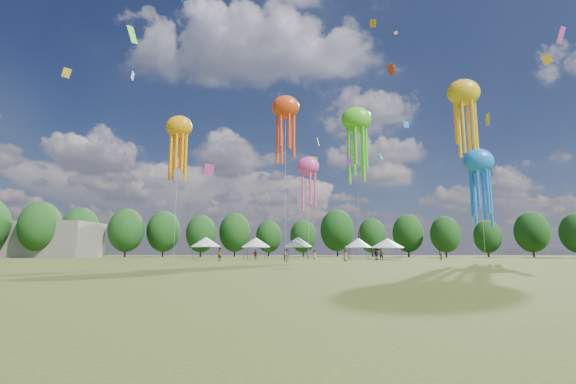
{
  "coord_description": "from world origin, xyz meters",
  "views": [
    {
      "loc": [
        -1.23,
        -17.03,
        1.2
      ],
      "look_at": [
        -3.43,
        15.0,
        6.0
      ],
      "focal_mm": 25.16,
      "sensor_mm": 36.0,
      "label": 1
    }
  ],
  "objects": [
    {
      "name": "spectators_far",
      "position": [
        4.54,
        47.43,
        0.84
      ],
      "size": [
        33.71,
        15.52,
        1.83
      ],
      "color": "gray",
      "rests_on": "ground"
    },
    {
      "name": "spectator_near",
      "position": [
        -5.09,
        34.49,
        0.8
      ],
      "size": [
        0.98,
        0.92,
        1.6
      ],
      "primitive_type": "imported",
      "rotation": [
        0.0,
        0.0,
        2.61
      ],
      "color": "gray",
      "rests_on": "ground"
    },
    {
      "name": "festival_tents",
      "position": [
        -4.88,
        55.23,
        2.92
      ],
      "size": [
        38.48,
        10.25,
        4.07
      ],
      "color": "#47474C",
      "rests_on": "ground"
    },
    {
      "name": "hangar",
      "position": [
        -72.0,
        72.0,
        4.0
      ],
      "size": [
        40.0,
        12.0,
        8.0
      ],
      "primitive_type": "cube",
      "color": "gray",
      "rests_on": "ground"
    },
    {
      "name": "ground",
      "position": [
        0.0,
        0.0,
        0.0
      ],
      "size": [
        300.0,
        300.0,
        0.0
      ],
      "primitive_type": "plane",
      "color": "#384416",
      "rests_on": "ground"
    },
    {
      "name": "small_kites",
      "position": [
        -0.03,
        43.41,
        29.05
      ],
      "size": [
        72.74,
        52.87,
        45.67
      ],
      "color": "#EE4315",
      "rests_on": "ground"
    },
    {
      "name": "treeline",
      "position": [
        -3.87,
        62.51,
        6.54
      ],
      "size": [
        201.57,
        95.24,
        13.43
      ],
      "color": "#38281C",
      "rests_on": "ground"
    },
    {
      "name": "show_kites",
      "position": [
        8.4,
        42.91,
        19.51
      ],
      "size": [
        48.95,
        18.17,
        29.74
      ],
      "color": "#EE4315",
      "rests_on": "ground"
    }
  ]
}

